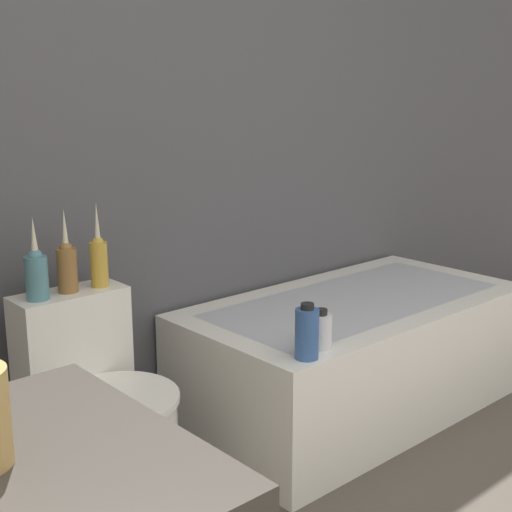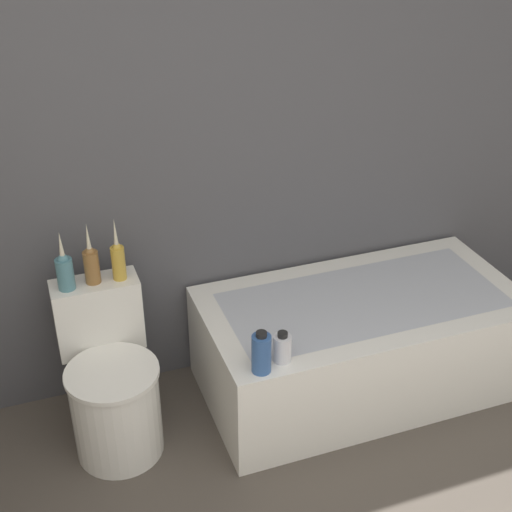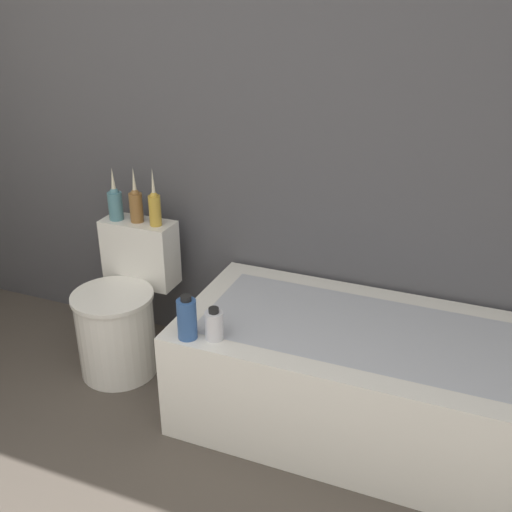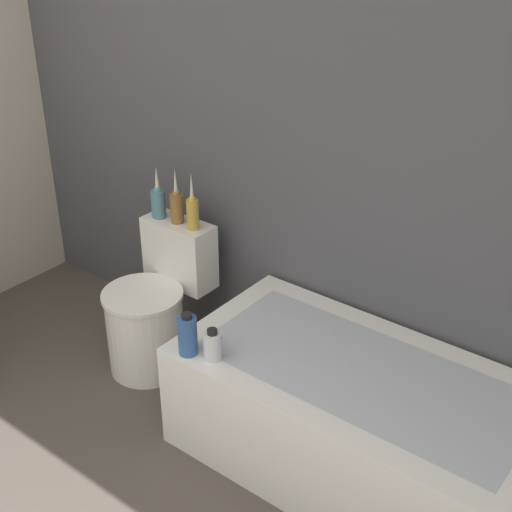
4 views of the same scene
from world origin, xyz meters
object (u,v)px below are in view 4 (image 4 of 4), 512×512
(bathtub, at_px, (358,420))
(shampoo_bottle_tall, at_px, (188,335))
(toilet, at_px, (154,311))
(vase_silver, at_px, (177,205))
(vase_gold, at_px, (158,200))
(vase_bronze, at_px, (193,211))
(shampoo_bottle_short, at_px, (213,345))

(bathtub, relative_size, shampoo_bottle_tall, 7.92)
(bathtub, xyz_separation_m, toilet, (-1.17, 0.02, 0.05))
(vase_silver, bearing_deg, vase_gold, -173.25)
(toilet, height_order, vase_gold, vase_gold)
(toilet, bearing_deg, bathtub, -1.03)
(vase_gold, bearing_deg, bathtub, -9.24)
(vase_silver, height_order, vase_bronze, vase_bronze)
(vase_silver, bearing_deg, bathtub, -10.71)
(vase_gold, relative_size, shampoo_bottle_short, 1.91)
(vase_silver, xyz_separation_m, vase_bronze, (0.11, -0.01, 0.00))
(vase_gold, height_order, vase_bronze, vase_bronze)
(bathtub, distance_m, vase_silver, 1.31)
(bathtub, distance_m, vase_gold, 1.41)
(shampoo_bottle_tall, distance_m, shampoo_bottle_short, 0.11)
(shampoo_bottle_short, bearing_deg, shampoo_bottle_tall, -162.07)
(vase_silver, distance_m, shampoo_bottle_short, 0.86)
(toilet, bearing_deg, vase_bronze, 60.11)
(vase_silver, bearing_deg, shampoo_bottle_short, -37.76)
(vase_gold, relative_size, shampoo_bottle_tall, 1.41)
(bathtub, height_order, vase_gold, vase_gold)
(vase_silver, relative_size, shampoo_bottle_tall, 1.47)
(bathtub, height_order, shampoo_bottle_tall, shampoo_bottle_tall)
(toilet, xyz_separation_m, vase_gold, (-0.11, 0.19, 0.49))
(vase_gold, relative_size, vase_bronze, 0.93)
(vase_silver, relative_size, vase_bronze, 0.96)
(vase_silver, bearing_deg, toilet, -90.00)
(vase_bronze, bearing_deg, vase_silver, 175.45)
(vase_bronze, bearing_deg, toilet, -119.89)
(vase_bronze, bearing_deg, shampoo_bottle_tall, -50.20)
(toilet, distance_m, shampoo_bottle_short, 0.76)
(vase_bronze, height_order, shampoo_bottle_short, vase_bronze)
(shampoo_bottle_short, bearing_deg, toilet, 154.90)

